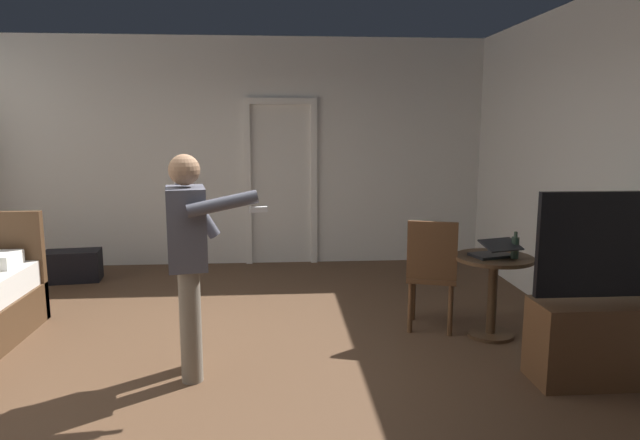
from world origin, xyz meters
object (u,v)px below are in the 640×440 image
laptop (494,251)px  bottle_on_table (515,247)px  wooden_chair (432,270)px  person_blue_shirt (189,252)px  tv_flatscreen (617,326)px  side_table (493,282)px  suitcase_dark (73,266)px

laptop → bottle_on_table: 0.17m
wooden_chair → person_blue_shirt: person_blue_shirt is taller
tv_flatscreen → wooden_chair: (-1.03, 1.08, 0.14)m
wooden_chair → person_blue_shirt: (-1.95, -0.75, 0.37)m
tv_flatscreen → bottle_on_table: tv_flatscreen is taller
laptop → person_blue_shirt: (-2.42, -0.54, 0.16)m
tv_flatscreen → wooden_chair: tv_flatscreen is taller
tv_flatscreen → laptop: tv_flatscreen is taller
tv_flatscreen → laptop: bearing=123.0°
side_table → bottle_on_table: 0.36m
wooden_chair → suitcase_dark: 4.18m
tv_flatscreen → side_table: bearing=120.9°
side_table → wooden_chair: (-0.48, 0.17, 0.07)m
suitcase_dark → side_table: bearing=-33.5°
person_blue_shirt → laptop: bearing=12.5°
side_table → wooden_chair: size_ratio=0.71×
bottle_on_table → person_blue_shirt: bearing=-169.1°
tv_flatscreen → person_blue_shirt: bearing=173.7°
wooden_chair → side_table: bearing=-19.5°
side_table → bottle_on_table: (0.14, -0.08, 0.32)m
side_table → suitcase_dark: (-4.19, 2.06, -0.29)m
side_table → suitcase_dark: bearing=153.9°
side_table → suitcase_dark: side_table is taller
suitcase_dark → person_blue_shirt: bearing=-63.7°
person_blue_shirt → wooden_chair: bearing=21.0°
laptop → wooden_chair: bearing=155.5°
person_blue_shirt → suitcase_dark: bearing=123.7°
bottle_on_table → suitcase_dark: (-4.33, 2.14, -0.62)m
side_table → person_blue_shirt: (-2.44, -0.58, 0.44)m
person_blue_shirt → tv_flatscreen: bearing=-6.3°
tv_flatscreen → side_table: 1.06m
side_table → wooden_chair: bearing=160.5°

